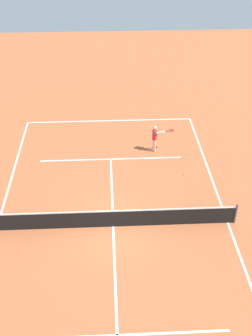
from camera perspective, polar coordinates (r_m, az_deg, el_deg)
The scene contains 5 objects.
ground_plane at distance 19.88m, azimuth -1.73°, elevation -7.86°, with size 60.00×60.00×0.00m, color #B76038.
court_lines at distance 19.88m, azimuth -1.73°, elevation -7.86°, with size 10.88×20.74×0.01m.
tennis_net at distance 19.55m, azimuth -1.76°, elevation -6.79°, with size 11.48×0.10×1.07m.
player_serving at distance 24.67m, azimuth 3.99°, elevation 4.29°, with size 1.30×0.46×1.66m.
tennis_ball at distance 23.28m, azimuth 7.89°, elevation -0.83°, with size 0.07×0.07×0.07m, color #CCE033.
Camera 1 is at (0.13, 14.65, 13.44)m, focal length 45.30 mm.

